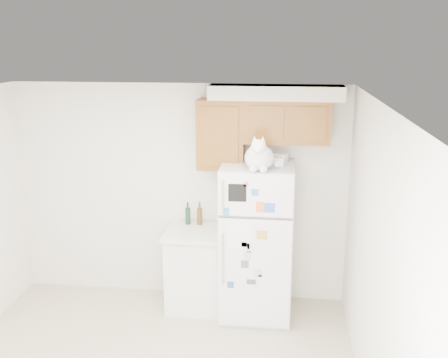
% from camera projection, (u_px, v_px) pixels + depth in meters
% --- Properties ---
extents(room_shell, '(3.84, 4.04, 2.52)m').
position_uv_depth(room_shell, '(151.00, 204.00, 4.23)').
color(room_shell, silver).
rests_on(room_shell, ground_plane).
extents(refrigerator, '(0.76, 0.78, 1.70)m').
position_uv_depth(refrigerator, '(257.00, 241.00, 5.65)').
color(refrigerator, white).
rests_on(refrigerator, ground_plane).
extents(base_counter, '(0.64, 0.64, 0.92)m').
position_uv_depth(base_counter, '(195.00, 268.00, 5.90)').
color(base_counter, white).
rests_on(base_counter, ground_plane).
extents(cat, '(0.36, 0.53, 0.37)m').
position_uv_depth(cat, '(259.00, 156.00, 5.18)').
color(cat, white).
rests_on(cat, refrigerator).
extents(storage_box_back, '(0.21, 0.17, 0.10)m').
position_uv_depth(storage_box_back, '(278.00, 158.00, 5.52)').
color(storage_box_back, white).
rests_on(storage_box_back, refrigerator).
extents(storage_box_front, '(0.17, 0.14, 0.09)m').
position_uv_depth(storage_box_front, '(275.00, 162.00, 5.37)').
color(storage_box_front, white).
rests_on(storage_box_front, refrigerator).
extents(bottle_green, '(0.06, 0.06, 0.26)m').
position_uv_depth(bottle_green, '(188.00, 213.00, 5.95)').
color(bottle_green, '#19381E').
rests_on(bottle_green, base_counter).
extents(bottle_amber, '(0.06, 0.06, 0.26)m').
position_uv_depth(bottle_amber, '(200.00, 213.00, 5.93)').
color(bottle_amber, '#593814').
rests_on(bottle_amber, base_counter).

